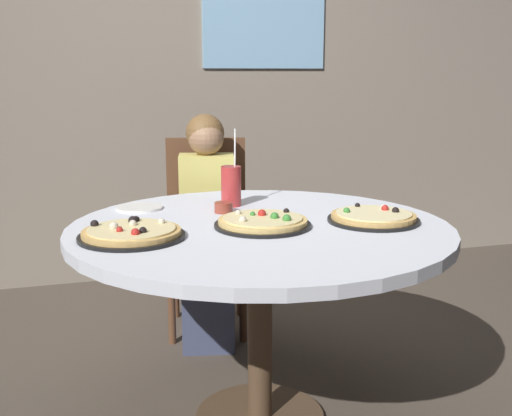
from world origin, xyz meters
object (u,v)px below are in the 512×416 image
Objects in this scene: soda_cup at (231,186)px; sauce_bowl at (224,207)px; plate_small at (139,208)px; chair_wooden at (207,223)px; dining_table at (260,248)px; pizza_pepperoni at (131,233)px; pizza_veggie at (261,222)px; pizza_cheese at (374,217)px; diner_child at (207,241)px.

soda_cup reaches higher than sauce_bowl.
chair_wooden is at bearing 56.74° from plate_small.
sauce_bowl is (-0.09, -0.76, 0.24)m from chair_wooden.
dining_table is 3.89× the size of pizza_pepperoni.
pizza_veggie is at bearing -88.18° from soda_cup.
soda_cup is 1.70× the size of plate_small.
chair_wooden is 1.15m from pizza_cheese.
chair_wooden is 0.76m from plate_small.
dining_table is at bearing 81.94° from pizza_veggie.
pizza_veggie reaches higher than plate_small.
soda_cup is at bearing 91.82° from pizza_veggie.
diner_child reaches higher than pizza_cheese.
pizza_pepperoni is 0.59m from soda_cup.
pizza_veggie is 0.27m from sauce_bowl.
dining_table is 0.26m from sauce_bowl.
sauce_bowl is 0.34m from plate_small.
pizza_cheese is at bearing -9.97° from dining_table.
soda_cup is (-0.01, 0.37, 0.06)m from pizza_veggie.
pizza_veggie is at bearing -48.27° from plate_small.
pizza_pepperoni is at bearing -116.61° from diner_child.
dining_table is 19.22× the size of sauce_bowl.
diner_child is 3.13× the size of pizza_pepperoni.
pizza_veggie is 0.41m from pizza_cheese.
soda_cup is 4.38× the size of sauce_bowl.
chair_wooden is 1.17m from pizza_pepperoni.
pizza_veggie is at bearing 3.47° from pizza_pepperoni.
diner_child is 0.65m from sauce_bowl.
pizza_cheese is 4.69× the size of sauce_bowl.
chair_wooden is at bearing 88.67° from pizza_veggie.
pizza_veggie is 0.97× the size of pizza_pepperoni.
pizza_veggie and pizza_pepperoni have the same top height.
pizza_pepperoni is at bearing -176.53° from pizza_veggie.
dining_table is 4.00× the size of pizza_veggie.
dining_table is at bearing -71.84° from sauce_bowl.
pizza_cheese is 1.82× the size of plate_small.
pizza_cheese is 0.95× the size of pizza_pepperoni.
chair_wooden is 0.80m from sauce_bowl.
diner_child is at bearing 49.67° from plate_small.
pizza_pepperoni is at bearing 179.14° from pizza_cheese.
pizza_pepperoni is (-0.45, -0.06, 0.10)m from dining_table.
pizza_cheese is 0.59m from soda_cup.
sauce_bowl is at bearing -27.42° from plate_small.
soda_cup is (-0.04, -0.65, 0.30)m from chair_wooden.
plate_small is at bearing 131.73° from pizza_veggie.
pizza_veggie is 1.87× the size of plate_small.
pizza_cheese reaches higher than sauce_bowl.
plate_small is (-0.38, 0.39, 0.09)m from dining_table.
pizza_pepperoni is at bearing -142.53° from sauce_bowl.
pizza_pepperoni is at bearing -137.33° from soda_cup.
pizza_veggie reaches higher than dining_table.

